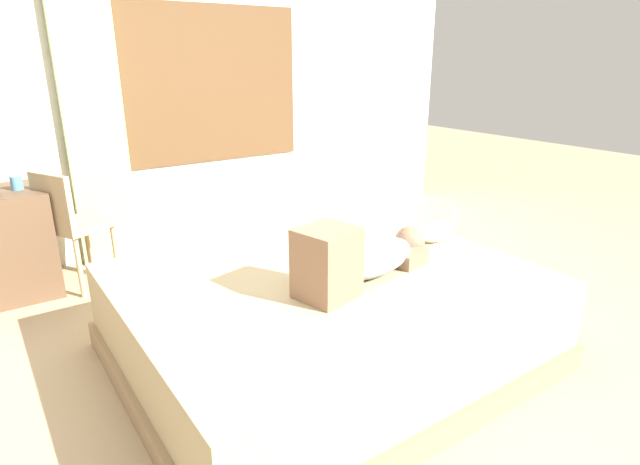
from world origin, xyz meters
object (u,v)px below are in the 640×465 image
object	(u,v)px
person_lying	(363,258)
cup	(17,183)
bed	(326,316)
chair_by_desk	(69,221)
cat	(435,232)

from	to	relation	value
person_lying	cup	world-z (taller)	person_lying
bed	chair_by_desk	world-z (taller)	chair_by_desk
cup	cat	bearing A→B (deg)	-42.87
cat	cup	world-z (taller)	cup
bed	chair_by_desk	distance (m)	2.00
person_lying	cup	xyz separation A→B (m)	(-1.32, 2.05, 0.17)
person_lying	chair_by_desk	world-z (taller)	chair_by_desk
cat	bed	bearing A→B (deg)	-179.49
cat	chair_by_desk	size ratio (longest dim) A/B	0.42
bed	cat	distance (m)	0.88
chair_by_desk	cat	bearing A→B (deg)	-44.44
cat	chair_by_desk	distance (m)	2.48
cat	cup	size ratio (longest dim) A/B	3.90
person_lying	cat	bearing A→B (deg)	13.49
person_lying	chair_by_desk	size ratio (longest dim) A/B	1.09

